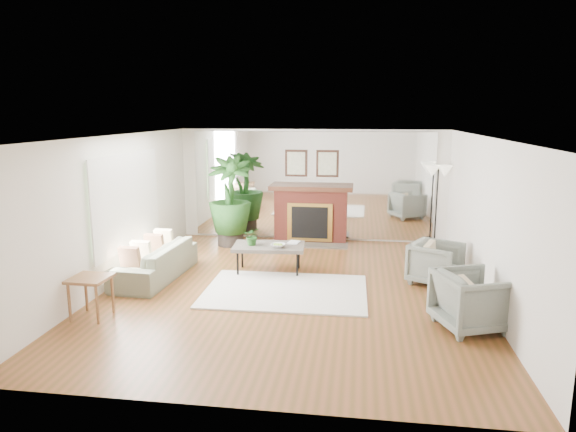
# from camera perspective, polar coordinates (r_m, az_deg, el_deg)

# --- Properties ---
(ground) EXTENTS (7.00, 7.00, 0.00)m
(ground) POSITION_cam_1_polar(r_m,az_deg,el_deg) (8.53, 0.35, -8.18)
(ground) COLOR brown
(ground) RESTS_ON ground
(wall_left) EXTENTS (0.02, 7.00, 2.50)m
(wall_left) POSITION_cam_1_polar(r_m,az_deg,el_deg) (9.09, -18.68, 0.59)
(wall_left) COLOR white
(wall_left) RESTS_ON ground
(wall_right) EXTENTS (0.02, 7.00, 2.50)m
(wall_right) POSITION_cam_1_polar(r_m,az_deg,el_deg) (8.35, 21.15, -0.49)
(wall_right) COLOR white
(wall_right) RESTS_ON ground
(wall_back) EXTENTS (6.00, 0.02, 2.50)m
(wall_back) POSITION_cam_1_polar(r_m,az_deg,el_deg) (11.62, 2.66, 3.43)
(wall_back) COLOR white
(wall_back) RESTS_ON ground
(mirror_panel) EXTENTS (5.40, 0.04, 2.40)m
(mirror_panel) POSITION_cam_1_polar(r_m,az_deg,el_deg) (11.60, 2.66, 3.42)
(mirror_panel) COLOR silver
(mirror_panel) RESTS_ON wall_back
(window_panel) EXTENTS (0.04, 2.40, 1.50)m
(window_panel) POSITION_cam_1_polar(r_m,az_deg,el_deg) (9.41, -17.47, 1.64)
(window_panel) COLOR #B2E09E
(window_panel) RESTS_ON wall_left
(fireplace) EXTENTS (1.85, 0.83, 2.05)m
(fireplace) POSITION_cam_1_polar(r_m,az_deg,el_deg) (11.49, 2.53, 0.36)
(fireplace) COLOR maroon
(fireplace) RESTS_ON ground
(area_rug) EXTENTS (2.63, 1.90, 0.03)m
(area_rug) POSITION_cam_1_polar(r_m,az_deg,el_deg) (8.43, -0.28, -8.33)
(area_rug) COLOR silver
(area_rug) RESTS_ON ground
(coffee_table) EXTENTS (1.33, 0.84, 0.51)m
(coffee_table) POSITION_cam_1_polar(r_m,az_deg,el_deg) (9.31, -2.14, -3.49)
(coffee_table) COLOR #564E44
(coffee_table) RESTS_ON ground
(sofa) EXTENTS (0.91, 2.07, 0.59)m
(sofa) POSITION_cam_1_polar(r_m,az_deg,el_deg) (9.33, -14.55, -4.92)
(sofa) COLOR gray
(sofa) RESTS_ON ground
(armchair_back) EXTENTS (1.06, 1.05, 0.72)m
(armchair_back) POSITION_cam_1_polar(r_m,az_deg,el_deg) (9.07, 16.10, -5.05)
(armchair_back) COLOR gray
(armchair_back) RESTS_ON ground
(armchair_front) EXTENTS (1.11, 1.10, 0.79)m
(armchair_front) POSITION_cam_1_polar(r_m,az_deg,el_deg) (7.37, 19.74, -8.83)
(armchair_front) COLOR gray
(armchair_front) RESTS_ON ground
(side_table) EXTENTS (0.54, 0.54, 0.60)m
(side_table) POSITION_cam_1_polar(r_m,az_deg,el_deg) (7.79, -21.12, -7.01)
(side_table) COLOR brown
(side_table) RESTS_ON ground
(potted_ficus) EXTENTS (1.09, 1.09, 1.95)m
(potted_ficus) POSITION_cam_1_polar(r_m,az_deg,el_deg) (11.18, -6.49, 1.97)
(potted_ficus) COLOR black
(potted_ficus) RESTS_ON ground
(floor_lamp) EXTENTS (0.58, 0.32, 1.78)m
(floor_lamp) POSITION_cam_1_polar(r_m,az_deg,el_deg) (11.26, 16.32, 4.10)
(floor_lamp) COLOR black
(floor_lamp) RESTS_ON ground
(tabletop_plant) EXTENTS (0.34, 0.31, 0.33)m
(tabletop_plant) POSITION_cam_1_polar(r_m,az_deg,el_deg) (9.27, -3.97, -2.24)
(tabletop_plant) COLOR #285921
(tabletop_plant) RESTS_ON coffee_table
(fruit_bowl) EXTENTS (0.27, 0.27, 0.06)m
(fruit_bowl) POSITION_cam_1_polar(r_m,az_deg,el_deg) (9.14, -1.11, -3.30)
(fruit_bowl) COLOR brown
(fruit_bowl) RESTS_ON coffee_table
(book) EXTENTS (0.24, 0.31, 0.02)m
(book) POSITION_cam_1_polar(r_m,az_deg,el_deg) (9.46, 0.05, -2.92)
(book) COLOR brown
(book) RESTS_ON coffee_table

